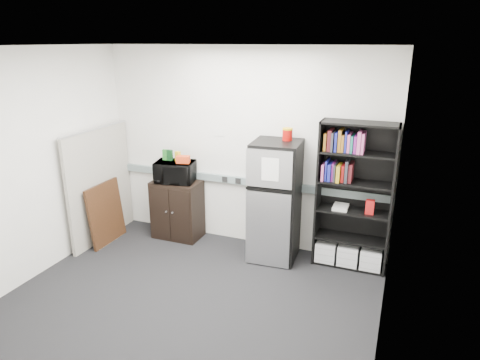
{
  "coord_description": "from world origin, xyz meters",
  "views": [
    {
      "loc": [
        2.02,
        -3.51,
        2.75
      ],
      "look_at": [
        0.29,
        0.9,
        1.2
      ],
      "focal_mm": 32.0,
      "sensor_mm": 36.0,
      "label": 1
    }
  ],
  "objects": [
    {
      "name": "microwave",
      "position": [
        -0.92,
        1.48,
        1.0
      ],
      "size": [
        0.6,
        0.46,
        0.3
      ],
      "primitive_type": "imported",
      "rotation": [
        0.0,
        0.0,
        0.21
      ],
      "color": "black",
      "rests_on": "cabinet"
    },
    {
      "name": "wall_back",
      "position": [
        0.0,
        1.75,
        1.35
      ],
      "size": [
        4.0,
        0.02,
        2.7
      ],
      "primitive_type": "cube",
      "color": "silver",
      "rests_on": "floor"
    },
    {
      "name": "snack_box_b",
      "position": [
        -1.01,
        1.52,
        1.22
      ],
      "size": [
        0.07,
        0.06,
        0.15
      ],
      "primitive_type": "cube",
      "rotation": [
        0.0,
        0.0,
        -0.11
      ],
      "color": "#0B3313",
      "rests_on": "microwave"
    },
    {
      "name": "snack_box_a",
      "position": [
        -1.08,
        1.52,
        1.22
      ],
      "size": [
        0.08,
        0.07,
        0.15
      ],
      "primitive_type": "cube",
      "rotation": [
        0.0,
        0.0,
        0.25
      ],
      "color": "#1B601D",
      "rests_on": "microwave"
    },
    {
      "name": "snack_box_c",
      "position": [
        -0.88,
        1.52,
        1.21
      ],
      "size": [
        0.08,
        0.07,
        0.14
      ],
      "primitive_type": "cube",
      "rotation": [
        0.0,
        0.0,
        -0.3
      ],
      "color": "gold",
      "rests_on": "microwave"
    },
    {
      "name": "refrigerator",
      "position": [
        0.57,
        1.42,
        0.78
      ],
      "size": [
        0.62,
        0.65,
        1.57
      ],
      "rotation": [
        0.0,
        0.0,
        0.07
      ],
      "color": "black",
      "rests_on": "floor"
    },
    {
      "name": "snack_bag",
      "position": [
        -0.77,
        1.47,
        1.19
      ],
      "size": [
        0.2,
        0.14,
        0.1
      ],
      "primitive_type": "cube",
      "rotation": [
        0.0,
        0.0,
        0.26
      ],
      "color": "red",
      "rests_on": "microwave"
    },
    {
      "name": "floor",
      "position": [
        0.0,
        0.0,
        0.0
      ],
      "size": [
        4.0,
        4.0,
        0.0
      ],
      "primitive_type": "plane",
      "color": "black",
      "rests_on": "ground"
    },
    {
      "name": "cabinet",
      "position": [
        -0.92,
        1.5,
        0.42
      ],
      "size": [
        0.68,
        0.45,
        0.85
      ],
      "color": "black",
      "rests_on": "floor"
    },
    {
      "name": "wall_right",
      "position": [
        2.0,
        0.0,
        1.35
      ],
      "size": [
        0.02,
        3.5,
        2.7
      ],
      "primitive_type": "cube",
      "color": "silver",
      "rests_on": "floor"
    },
    {
      "name": "wall_left",
      "position": [
        -2.0,
        0.0,
        1.35
      ],
      "size": [
        0.02,
        3.5,
        2.7
      ],
      "primitive_type": "cube",
      "color": "silver",
      "rests_on": "floor"
    },
    {
      "name": "ceiling",
      "position": [
        0.0,
        0.0,
        2.7
      ],
      "size": [
        4.0,
        3.5,
        0.02
      ],
      "primitive_type": "cube",
      "color": "white",
      "rests_on": "wall_back"
    },
    {
      "name": "cubicle_partition",
      "position": [
        -1.9,
        1.08,
        0.81
      ],
      "size": [
        0.06,
        1.3,
        1.62
      ],
      "color": "gray",
      "rests_on": "floor"
    },
    {
      "name": "wall_note",
      "position": [
        -0.35,
        1.74,
        1.55
      ],
      "size": [
        0.14,
        0.0,
        0.1
      ],
      "primitive_type": "cube",
      "color": "white",
      "rests_on": "wall_back"
    },
    {
      "name": "framed_poster",
      "position": [
        -1.77,
        0.98,
        0.43
      ],
      "size": [
        0.12,
        0.67,
        0.87
      ],
      "rotation": [
        0.0,
        -0.09,
        0.0
      ],
      "color": "#301F0D",
      "rests_on": "floor"
    },
    {
      "name": "bookshelf",
      "position": [
        1.53,
        1.57,
        0.91
      ],
      "size": [
        0.9,
        0.34,
        1.85
      ],
      "color": "black",
      "rests_on": "floor"
    },
    {
      "name": "coffee_can",
      "position": [
        0.67,
        1.55,
        1.65
      ],
      "size": [
        0.13,
        0.13,
        0.17
      ],
      "color": "#A00B07",
      "rests_on": "refrigerator"
    },
    {
      "name": "electrical_raceway",
      "position": [
        0.0,
        1.72,
        0.9
      ],
      "size": [
        3.92,
        0.05,
        0.1
      ],
      "primitive_type": "cube",
      "color": "slate",
      "rests_on": "wall_back"
    }
  ]
}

